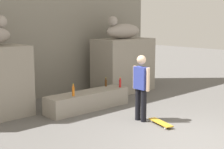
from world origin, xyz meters
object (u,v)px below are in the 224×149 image
at_px(skater, 141,85).
at_px(bottle_orange, 73,91).
at_px(skateboard, 161,123).
at_px(bottle_brown, 106,83).
at_px(bottle_red, 120,83).
at_px(statue_reclining_right, 123,30).

bearing_deg(skater, bottle_orange, -149.59).
height_order(skater, skateboard, skater).
height_order(skateboard, bottle_brown, bottle_brown).
distance_m(bottle_orange, bottle_red, 1.73).
height_order(skater, bottle_red, skater).
bearing_deg(skateboard, statue_reclining_right, 166.21).
distance_m(skater, bottle_red, 1.83).
xyz_separation_m(bottle_orange, bottle_red, (1.73, -0.03, -0.01)).
xyz_separation_m(skater, skateboard, (0.08, -0.58, -0.86)).
distance_m(skater, bottle_orange, 1.88).
bearing_deg(skater, statue_reclining_right, 144.31).
xyz_separation_m(skateboard, bottle_red, (0.75, 2.18, 0.57)).
bearing_deg(bottle_red, statue_reclining_right, 42.80).
distance_m(statue_reclining_right, bottle_red, 2.34).
distance_m(skateboard, bottle_brown, 2.69).
height_order(skater, bottle_brown, skater).
bearing_deg(bottle_brown, skateboard, -101.69).
relative_size(skateboard, bottle_brown, 3.03).
relative_size(skateboard, bottle_orange, 2.50).
bearing_deg(skateboard, bottle_red, 178.43).
distance_m(skateboard, bottle_orange, 2.48).
height_order(skateboard, bottle_red, bottle_red).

